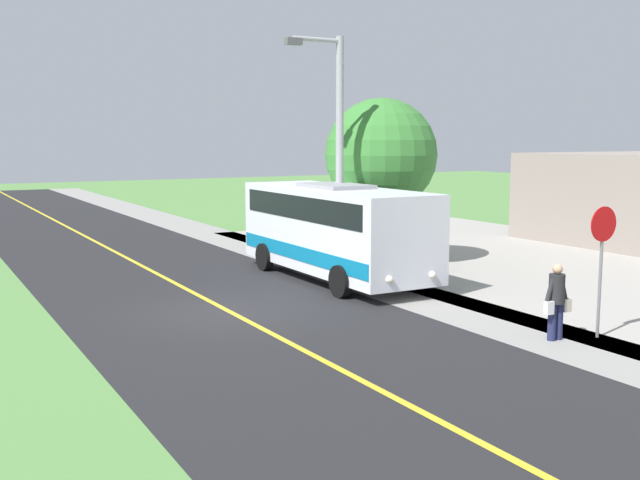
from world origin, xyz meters
TOP-DOWN VIEW (x-y plane):
  - ground_plane at (0.00, 0.00)m, footprint 120.00×120.00m
  - road_surface at (0.00, 0.00)m, footprint 8.00×100.00m
  - sidewalk at (-5.20, 0.00)m, footprint 2.40×100.00m
  - road_centre_line at (0.00, 0.00)m, footprint 0.16×100.00m
  - shuttle_bus_front at (-4.56, -2.48)m, footprint 2.77×8.01m
  - pedestrian_with_bags at (-5.12, 5.96)m, footprint 0.72×0.34m
  - stop_sign at (-6.10, 6.27)m, footprint 0.76×0.07m
  - street_light_pole at (-4.87, -2.96)m, footprint 1.97×0.24m
  - tree_curbside at (-7.40, -4.22)m, footprint 3.84×3.84m

SIDE VIEW (x-z plane):
  - ground_plane at x=0.00m, z-range 0.00..0.00m
  - sidewalk at x=-5.20m, z-range 0.00..0.01m
  - road_surface at x=0.00m, z-range 0.00..0.01m
  - road_centre_line at x=0.00m, z-range 0.01..0.01m
  - pedestrian_with_bags at x=-5.12m, z-range 0.06..1.72m
  - shuttle_bus_front at x=-4.56m, z-range 0.15..3.09m
  - stop_sign at x=-6.10m, z-range 0.52..3.40m
  - tree_curbside at x=-7.40m, z-range 0.91..6.60m
  - street_light_pole at x=-4.87m, z-range 0.40..7.81m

